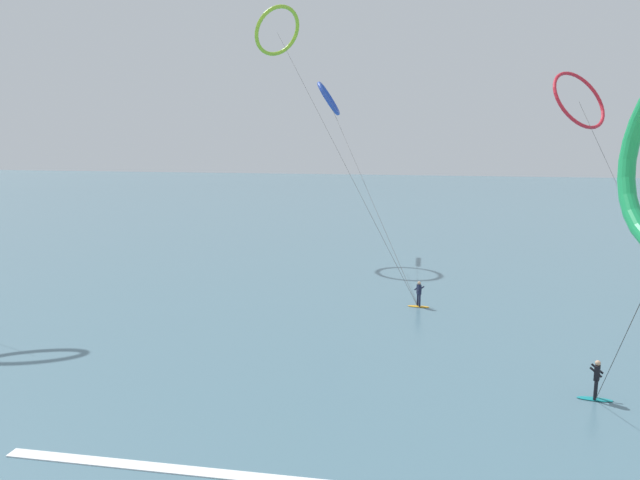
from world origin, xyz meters
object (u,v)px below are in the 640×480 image
at_px(kite_lime, 277,31).
at_px(surfer_teal, 596,383).
at_px(kite_cobalt, 329,99).
at_px(kite_crimson, 579,100).
at_px(surfer_amber, 419,296).

bearing_deg(kite_lime, surfer_teal, 72.85).
bearing_deg(kite_lime, kite_cobalt, 155.98).
distance_m(surfer_teal, kite_crimson, 29.18).
xyz_separation_m(surfer_teal, surfer_amber, (-8.30, 11.99, 0.00)).
bearing_deg(surfer_amber, surfer_teal, -177.27).
height_order(surfer_amber, kite_lime, kite_lime).
bearing_deg(kite_crimson, surfer_teal, -139.09).
height_order(surfer_amber, kite_crimson, kite_crimson).
bearing_deg(surfer_amber, kite_cobalt, -3.20).
bearing_deg(kite_cobalt, kite_lime, 117.15).
relative_size(surfer_teal, surfer_amber, 1.00).
xyz_separation_m(kite_lime, kite_cobalt, (4.38, 2.73, -6.19)).
xyz_separation_m(surfer_amber, kite_cobalt, (-11.19, 20.40, 14.27)).
bearing_deg(surfer_teal, kite_cobalt, -131.23).
distance_m(kite_lime, kite_cobalt, 8.07).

